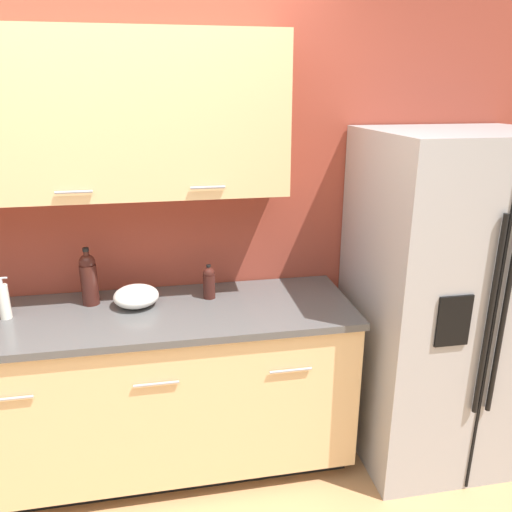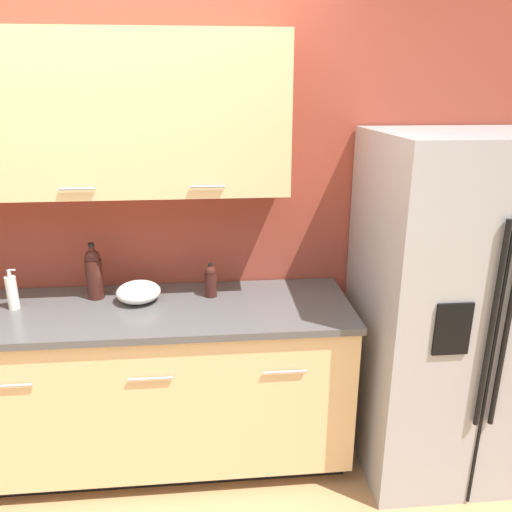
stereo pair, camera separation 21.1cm
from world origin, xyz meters
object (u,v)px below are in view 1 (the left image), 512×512
wine_bottle (89,278)px  mixing_bowl (136,296)px  soap_dispenser (4,301)px  refrigerator (444,300)px  oil_bottle (209,282)px

wine_bottle → mixing_bowl: size_ratio=1.33×
wine_bottle → soap_dispenser: size_ratio=1.44×
refrigerator → oil_bottle: bearing=171.0°
refrigerator → mixing_bowl: bearing=174.3°
wine_bottle → soap_dispenser: wine_bottle is taller
refrigerator → oil_bottle: 1.24m
refrigerator → mixing_bowl: (-1.59, 0.16, 0.08)m
soap_dispenser → mixing_bowl: (0.60, 0.03, -0.04)m
refrigerator → soap_dispenser: 2.20m
soap_dispenser → oil_bottle: bearing=3.9°
refrigerator → soap_dispenser: (-2.19, 0.13, 0.12)m
refrigerator → wine_bottle: bearing=172.9°
refrigerator → oil_bottle: size_ratio=9.68×
soap_dispenser → mixing_bowl: bearing=3.1°
wine_bottle → oil_bottle: wine_bottle is taller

